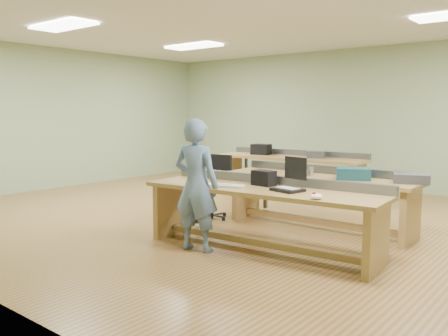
{
  "coord_description": "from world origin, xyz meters",
  "views": [
    {
      "loc": [
        4.22,
        -5.82,
        1.63
      ],
      "look_at": [
        0.0,
        -0.6,
        0.84
      ],
      "focal_mm": 38.0,
      "sensor_mm": 36.0,
      "label": 1
    }
  ],
  "objects_px": {
    "person": "(196,185)",
    "parts_bin_grey": "(411,178)",
    "camera_bag": "(264,178)",
    "drinks_can": "(311,171)",
    "task_chair": "(213,195)",
    "workbench_front": "(262,204)",
    "workbench_mid": "(320,190)",
    "laptop_base": "(288,190)",
    "workbench_back": "(290,166)",
    "mug": "(305,173)",
    "parts_bin_teal": "(354,174)"
  },
  "relations": [
    {
      "from": "workbench_front",
      "to": "mug",
      "type": "bearing_deg",
      "value": 91.86
    },
    {
      "from": "laptop_base",
      "to": "camera_bag",
      "type": "height_order",
      "value": "camera_bag"
    },
    {
      "from": "parts_bin_teal",
      "to": "mug",
      "type": "height_order",
      "value": "parts_bin_teal"
    },
    {
      "from": "person",
      "to": "parts_bin_grey",
      "type": "distance_m",
      "value": 2.7
    },
    {
      "from": "camera_bag",
      "to": "parts_bin_teal",
      "type": "xyz_separation_m",
      "value": [
        0.62,
        1.2,
        -0.02
      ]
    },
    {
      "from": "workbench_front",
      "to": "person",
      "type": "distance_m",
      "value": 0.81
    },
    {
      "from": "parts_bin_teal",
      "to": "parts_bin_grey",
      "type": "bearing_deg",
      "value": 11.07
    },
    {
      "from": "task_chair",
      "to": "drinks_can",
      "type": "xyz_separation_m",
      "value": [
        1.49,
        0.36,
        0.45
      ]
    },
    {
      "from": "workbench_front",
      "to": "mug",
      "type": "relative_size",
      "value": 26.64
    },
    {
      "from": "parts_bin_teal",
      "to": "workbench_front",
      "type": "bearing_deg",
      "value": -111.54
    },
    {
      "from": "person",
      "to": "mug",
      "type": "relative_size",
      "value": 14.01
    },
    {
      "from": "workbench_mid",
      "to": "drinks_can",
      "type": "height_order",
      "value": "drinks_can"
    },
    {
      "from": "workbench_front",
      "to": "camera_bag",
      "type": "xyz_separation_m",
      "value": [
        -0.08,
        0.15,
        0.28
      ]
    },
    {
      "from": "workbench_front",
      "to": "workbench_mid",
      "type": "bearing_deg",
      "value": 84.31
    },
    {
      "from": "drinks_can",
      "to": "workbench_back",
      "type": "bearing_deg",
      "value": 126.86
    },
    {
      "from": "task_chair",
      "to": "parts_bin_teal",
      "type": "bearing_deg",
      "value": 4.74
    },
    {
      "from": "person",
      "to": "laptop_base",
      "type": "distance_m",
      "value": 1.07
    },
    {
      "from": "parts_bin_grey",
      "to": "task_chair",
      "type": "bearing_deg",
      "value": -169.23
    },
    {
      "from": "workbench_back",
      "to": "parts_bin_grey",
      "type": "height_order",
      "value": "parts_bin_grey"
    },
    {
      "from": "workbench_front",
      "to": "mug",
      "type": "height_order",
      "value": "workbench_front"
    },
    {
      "from": "workbench_mid",
      "to": "laptop_base",
      "type": "xyz_separation_m",
      "value": [
        0.33,
        -1.42,
        0.21
      ]
    },
    {
      "from": "mug",
      "to": "workbench_mid",
      "type": "bearing_deg",
      "value": 41.52
    },
    {
      "from": "workbench_mid",
      "to": "parts_bin_teal",
      "type": "height_order",
      "value": "parts_bin_teal"
    },
    {
      "from": "drinks_can",
      "to": "workbench_mid",
      "type": "bearing_deg",
      "value": 32.98
    },
    {
      "from": "workbench_front",
      "to": "drinks_can",
      "type": "height_order",
      "value": "drinks_can"
    },
    {
      "from": "workbench_mid",
      "to": "workbench_back",
      "type": "relative_size",
      "value": 0.88
    },
    {
      "from": "camera_bag",
      "to": "drinks_can",
      "type": "xyz_separation_m",
      "value": [
        0.0,
        1.17,
        -0.03
      ]
    },
    {
      "from": "mug",
      "to": "workbench_front",
      "type": "bearing_deg",
      "value": -83.69
    },
    {
      "from": "workbench_front",
      "to": "workbench_back",
      "type": "relative_size",
      "value": 0.97
    },
    {
      "from": "workbench_back",
      "to": "laptop_base",
      "type": "height_order",
      "value": "workbench_back"
    },
    {
      "from": "workbench_back",
      "to": "mug",
      "type": "xyz_separation_m",
      "value": [
        1.67,
        -2.38,
        0.23
      ]
    },
    {
      "from": "camera_bag",
      "to": "mug",
      "type": "distance_m",
      "value": 1.09
    },
    {
      "from": "parts_bin_grey",
      "to": "camera_bag",
      "type": "bearing_deg",
      "value": -134.61
    },
    {
      "from": "person",
      "to": "task_chair",
      "type": "bearing_deg",
      "value": -67.73
    },
    {
      "from": "laptop_base",
      "to": "parts_bin_teal",
      "type": "distance_m",
      "value": 1.39
    },
    {
      "from": "laptop_base",
      "to": "mug",
      "type": "distance_m",
      "value": 1.37
    },
    {
      "from": "workbench_back",
      "to": "camera_bag",
      "type": "bearing_deg",
      "value": -66.09
    },
    {
      "from": "parts_bin_grey",
      "to": "drinks_can",
      "type": "height_order",
      "value": "drinks_can"
    },
    {
      "from": "parts_bin_teal",
      "to": "person",
      "type": "bearing_deg",
      "value": -121.83
    },
    {
      "from": "task_chair",
      "to": "workbench_back",
      "type": "bearing_deg",
      "value": 89.15
    },
    {
      "from": "workbench_front",
      "to": "workbench_mid",
      "type": "distance_m",
      "value": 1.39
    },
    {
      "from": "workbench_mid",
      "to": "person",
      "type": "bearing_deg",
      "value": -109.17
    },
    {
      "from": "parts_bin_grey",
      "to": "mug",
      "type": "bearing_deg",
      "value": -169.9
    },
    {
      "from": "drinks_can",
      "to": "mug",
      "type": "bearing_deg",
      "value": -126.49
    },
    {
      "from": "mug",
      "to": "person",
      "type": "bearing_deg",
      "value": -105.23
    },
    {
      "from": "task_chair",
      "to": "drinks_can",
      "type": "bearing_deg",
      "value": 7.85
    },
    {
      "from": "workbench_back",
      "to": "person",
      "type": "height_order",
      "value": "person"
    },
    {
      "from": "workbench_back",
      "to": "mug",
      "type": "height_order",
      "value": "workbench_back"
    },
    {
      "from": "task_chair",
      "to": "mug",
      "type": "distance_m",
      "value": 1.52
    },
    {
      "from": "laptop_base",
      "to": "mug",
      "type": "height_order",
      "value": "mug"
    }
  ]
}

